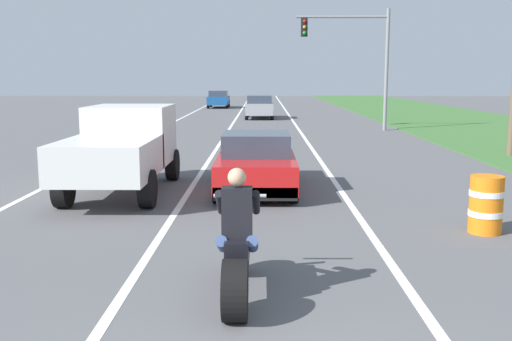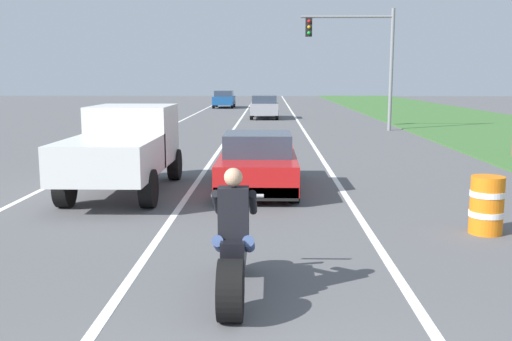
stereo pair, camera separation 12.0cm
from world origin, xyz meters
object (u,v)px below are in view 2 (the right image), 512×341
at_px(construction_barrel_nearest, 487,205).
at_px(sports_car_red, 258,163).
at_px(traffic_light_mast_near, 363,50).
at_px(distant_car_far_ahead, 264,107).
at_px(distant_car_further_ahead, 224,99).
at_px(motorcycle_with_rider, 234,253).
at_px(pickup_truck_left_lane_white, 125,145).

bearing_deg(construction_barrel_nearest, sports_car_red, 135.44).
height_order(sports_car_red, traffic_light_mast_near, traffic_light_mast_near).
relative_size(construction_barrel_nearest, distant_car_far_ahead, 0.25).
xyz_separation_m(sports_car_red, construction_barrel_nearest, (4.00, -3.94, -0.13)).
xyz_separation_m(sports_car_red, distant_car_further_ahead, (-3.73, 37.48, 0.14)).
bearing_deg(distant_car_far_ahead, distant_car_further_ahead, 105.43).
bearing_deg(motorcycle_with_rider, sports_car_red, 88.77).
bearing_deg(traffic_light_mast_near, pickup_truck_left_lane_white, -116.36).
height_order(traffic_light_mast_near, construction_barrel_nearest, traffic_light_mast_near).
distance_m(sports_car_red, distant_car_far_ahead, 24.19).
xyz_separation_m(pickup_truck_left_lane_white, construction_barrel_nearest, (7.09, -3.48, -0.60)).
distance_m(pickup_truck_left_lane_white, distant_car_far_ahead, 24.83).
bearing_deg(traffic_light_mast_near, construction_barrel_nearest, -92.65).
bearing_deg(motorcycle_with_rider, distant_car_far_ahead, 89.83).
bearing_deg(traffic_light_mast_near, sports_car_red, -107.39).
bearing_deg(motorcycle_with_rider, pickup_truck_left_lane_white, 113.98).
bearing_deg(construction_barrel_nearest, pickup_truck_left_lane_white, 153.85).
xyz_separation_m(motorcycle_with_rider, distant_car_further_ahead, (-3.58, 44.55, 0.18)).
xyz_separation_m(motorcycle_with_rider, construction_barrel_nearest, (4.15, 3.12, -0.09)).
height_order(motorcycle_with_rider, construction_barrel_nearest, motorcycle_with_rider).
bearing_deg(distant_car_further_ahead, traffic_light_mast_near, -68.38).
relative_size(pickup_truck_left_lane_white, distant_car_further_ahead, 1.20).
distance_m(sports_car_red, construction_barrel_nearest, 5.62).
height_order(sports_car_red, distant_car_further_ahead, distant_car_further_ahead).
distance_m(motorcycle_with_rider, construction_barrel_nearest, 5.20).
bearing_deg(sports_car_red, distant_car_far_ahead, 90.14).
relative_size(pickup_truck_left_lane_white, distant_car_far_ahead, 1.20).
height_order(motorcycle_with_rider, pickup_truck_left_lane_white, pickup_truck_left_lane_white).
relative_size(traffic_light_mast_near, distant_car_far_ahead, 1.50).
height_order(distant_car_far_ahead, distant_car_further_ahead, same).
distance_m(motorcycle_with_rider, distant_car_further_ahead, 44.69).
bearing_deg(pickup_truck_left_lane_white, traffic_light_mast_near, 63.64).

